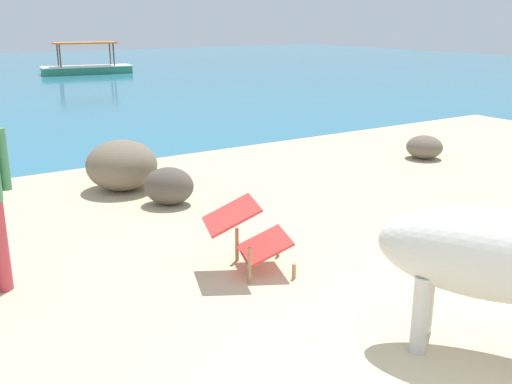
% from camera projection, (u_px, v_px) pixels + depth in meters
% --- Properties ---
extents(sand_beach, '(18.00, 14.00, 0.04)m').
position_uv_depth(sand_beach, '(498.00, 379.00, 3.87)').
color(sand_beach, '#CCB78E').
rests_on(sand_beach, ground).
extents(cow, '(1.43, 1.87, 1.12)m').
position_uv_depth(cow, '(504.00, 258.00, 3.90)').
color(cow, beige).
rests_on(cow, sand_beach).
extents(deck_chair_far, '(0.90, 0.75, 0.68)m').
position_uv_depth(deck_chair_far, '(248.00, 232.00, 5.36)').
color(deck_chair_far, '#A37A4C').
rests_on(deck_chair_far, sand_beach).
extents(shore_rock_large, '(0.81, 0.79, 0.48)m').
position_uv_depth(shore_rock_large, '(169.00, 186.00, 7.35)').
color(shore_rock_large, brown).
rests_on(shore_rock_large, sand_beach).
extents(shore_rock_medium, '(0.82, 0.82, 0.39)m').
position_uv_depth(shore_rock_medium, '(424.00, 147.00, 9.76)').
color(shore_rock_medium, '#6B5B4C').
rests_on(shore_rock_medium, sand_beach).
extents(shore_rock_flat, '(1.34, 1.34, 0.68)m').
position_uv_depth(shore_rock_flat, '(122.00, 165.00, 7.96)').
color(shore_rock_flat, '#756651').
rests_on(shore_rock_flat, sand_beach).
extents(boat_green, '(3.80, 1.68, 1.29)m').
position_uv_depth(boat_green, '(87.00, 67.00, 24.63)').
color(boat_green, '#338E66').
rests_on(boat_green, water_surface).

